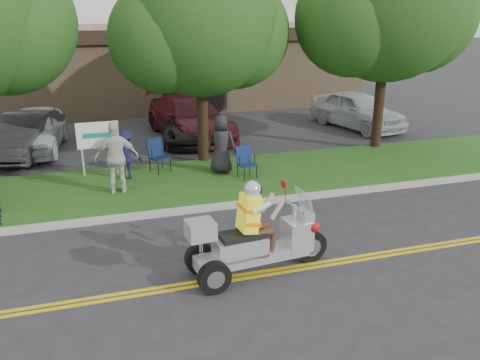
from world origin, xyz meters
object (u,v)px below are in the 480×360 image
object	(u,v)px
spectator_adult_right	(117,158)
parked_car_mid	(189,126)
lawn_chair_a	(245,160)
parked_car_left	(25,135)
parked_car_far_left	(35,130)
parked_car_right	(190,118)
trike_scooter	(254,242)
parked_car_far_right	(357,110)
lawn_chair_b	(157,153)

from	to	relation	value
spectator_adult_right	parked_car_mid	distance (m)	6.19
lawn_chair_a	parked_car_left	size ratio (longest dim) A/B	0.21
parked_car_far_left	parked_car_right	size ratio (longest dim) A/B	0.83
trike_scooter	parked_car_left	xyz separation A→B (m)	(-5.00, 10.35, 0.05)
lawn_chair_a	parked_car_far_right	bearing A→B (deg)	24.80
parked_car_far_left	parked_car_right	world-z (taller)	parked_car_right
parked_car_far_left	parked_car_left	world-z (taller)	parked_car_far_left
lawn_chair_a	parked_car_mid	world-z (taller)	parked_car_mid
spectator_adult_right	parked_car_right	bearing A→B (deg)	-116.44
parked_car_mid	parked_car_far_right	bearing A→B (deg)	8.74
lawn_chair_a	trike_scooter	bearing A→B (deg)	-118.89
trike_scooter	parked_car_mid	xyz separation A→B (m)	(0.91, 10.56, -0.07)
lawn_chair_b	parked_car_right	bearing A→B (deg)	37.70
spectator_adult_right	parked_car_left	bearing A→B (deg)	-58.76
spectator_adult_right	trike_scooter	bearing A→B (deg)	115.46
lawn_chair_a	parked_car_far_right	size ratio (longest dim) A/B	0.21
parked_car_left	parked_car_mid	xyz separation A→B (m)	(5.91, 0.21, -0.12)
lawn_chair_b	parked_car_right	distance (m)	4.76
parked_car_far_left	trike_scooter	bearing A→B (deg)	-60.59
trike_scooter	parked_car_mid	distance (m)	10.60
parked_car_right	lawn_chair_b	bearing A→B (deg)	-124.60
parked_car_right	parked_car_far_right	distance (m)	7.22
parked_car_mid	parked_car_far_right	size ratio (longest dim) A/B	0.95
spectator_adult_right	parked_car_left	xyz separation A→B (m)	(-2.79, 5.12, -0.38)
trike_scooter	parked_car_far_right	xyz separation A→B (m)	(8.29, 10.60, 0.10)
spectator_adult_right	parked_car_right	xyz separation A→B (m)	(3.29, 5.92, -0.31)
trike_scooter	parked_car_right	bearing A→B (deg)	79.22
trike_scooter	parked_car_mid	bearing A→B (deg)	79.83
parked_car_mid	parked_car_right	distance (m)	0.65
lawn_chair_a	parked_car_right	distance (m)	5.73
trike_scooter	parked_car_far_left	bearing A→B (deg)	108.20
lawn_chair_a	parked_car_far_right	xyz separation A→B (m)	(6.70, 5.15, 0.15)
parked_car_left	lawn_chair_b	bearing A→B (deg)	-25.50
trike_scooter	lawn_chair_b	bearing A→B (deg)	92.11
parked_car_mid	lawn_chair_b	bearing A→B (deg)	-107.21
parked_car_left	parked_car_right	bearing A→B (deg)	22.62
parked_car_far_right	trike_scooter	bearing A→B (deg)	-142.10
lawn_chair_a	parked_car_mid	distance (m)	5.15
lawn_chair_b	spectator_adult_right	size ratio (longest dim) A/B	0.51
parked_car_left	parked_car_mid	bearing A→B (deg)	17.09
lawn_chair_b	parked_car_left	world-z (taller)	parked_car_left
spectator_adult_right	parked_car_left	distance (m)	5.84
trike_scooter	parked_car_far_right	distance (m)	13.46
lawn_chair_a	parked_car_left	world-z (taller)	parked_car_left
lawn_chair_b	parked_car_far_left	bearing A→B (deg)	105.44
parked_car_left	parked_car_far_left	bearing A→B (deg)	77.01
trike_scooter	spectator_adult_right	bearing A→B (deg)	107.62
spectator_adult_right	parked_car_far_right	bearing A→B (deg)	-150.28
parked_car_far_left	parked_car_mid	size ratio (longest dim) A/B	1.04
parked_car_right	parked_car_far_right	xyz separation A→B (m)	(7.20, -0.55, -0.01)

